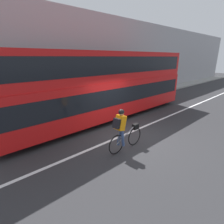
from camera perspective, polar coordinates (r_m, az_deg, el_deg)
ground_plane at (r=8.22m, az=5.63°, el=-7.77°), size 80.00×80.00×0.00m
road_center_line at (r=8.36m, az=4.43°, el=-7.26°), size 50.00×0.14×0.01m
sidewalk_curb at (r=12.14m, az=-13.36°, el=0.65°), size 60.00×1.67×0.15m
building_facade at (r=12.52m, az=-16.78°, el=15.93°), size 60.00×0.30×6.61m
bus at (r=10.14m, az=-2.02°, el=9.57°), size 11.98×2.50×3.79m
cyclist_on_bike at (r=6.62m, az=3.60°, el=-5.55°), size 1.80×0.32×1.71m
street_sign_post at (r=13.40m, az=-2.43°, el=9.13°), size 0.36×0.09×2.49m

